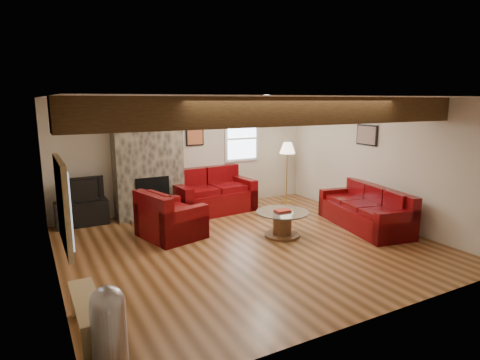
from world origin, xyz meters
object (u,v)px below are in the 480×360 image
object	(u,v)px
coffee_table	(282,224)
tv_cabinet	(82,213)
sofa_three	(364,208)
armchair_red	(171,214)
loveseat	(212,191)
television	(80,189)
floor_lamp	(287,151)

from	to	relation	value
coffee_table	tv_cabinet	world-z (taller)	coffee_table
sofa_three	armchair_red	size ratio (longest dim) A/B	1.94
sofa_three	coffee_table	world-z (taller)	sofa_three
sofa_three	loveseat	xyz separation A→B (m)	(-2.14, 2.45, 0.08)
television	sofa_three	bearing A→B (deg)	-29.59
sofa_three	armchair_red	distance (m)	3.72
armchair_red	loveseat	bearing A→B (deg)	-63.22
sofa_three	armchair_red	xyz separation A→B (m)	(-3.51, 1.26, 0.03)
sofa_three	television	distance (m)	5.58
armchair_red	floor_lamp	xyz separation A→B (m)	(3.31, 1.10, 0.82)
sofa_three	tv_cabinet	distance (m)	5.58
television	floor_lamp	size ratio (longest dim) A/B	0.59
loveseat	television	bearing A→B (deg)	168.83
loveseat	television	xyz separation A→B (m)	(-2.70, 0.30, 0.27)
sofa_three	floor_lamp	world-z (taller)	floor_lamp
sofa_three	coffee_table	size ratio (longest dim) A/B	2.13
tv_cabinet	loveseat	bearing A→B (deg)	-6.33
loveseat	television	size ratio (longest dim) A/B	2.08
coffee_table	tv_cabinet	xyz separation A→B (m)	(-3.13, 2.44, 0.01)
armchair_red	coffee_table	world-z (taller)	armchair_red
armchair_red	television	distance (m)	2.03
armchair_red	floor_lamp	distance (m)	3.58
loveseat	armchair_red	size ratio (longest dim) A/B	1.69
armchair_red	coffee_table	bearing A→B (deg)	-132.37
loveseat	sofa_three	bearing A→B (deg)	-53.69
tv_cabinet	television	distance (m)	0.50
armchair_red	tv_cabinet	size ratio (longest dim) A/B	1.07
coffee_table	floor_lamp	distance (m)	2.74
television	floor_lamp	distance (m)	4.69
coffee_table	television	size ratio (longest dim) A/B	1.12
loveseat	coffee_table	size ratio (longest dim) A/B	1.86
coffee_table	tv_cabinet	distance (m)	3.97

